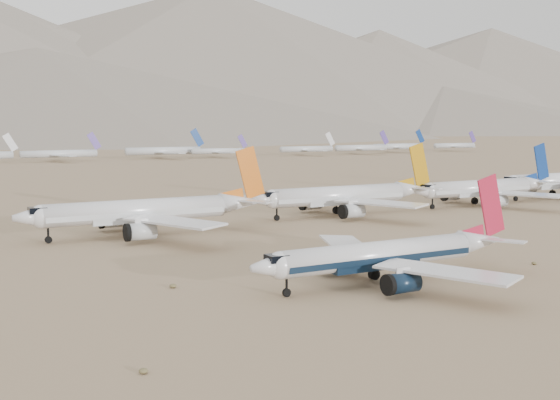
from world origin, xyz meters
name	(u,v)px	position (x,y,z in m)	size (l,w,h in m)	color
ground	(420,284)	(0.00, 0.00, 0.00)	(7000.00, 7000.00, 0.00)	#81684B
main_airliner	(389,254)	(-3.18, 2.83, 3.98)	(41.02, 40.06, 14.48)	silver
row2_navy_widebody	(485,188)	(76.34, 63.60, 4.58)	(46.13, 45.11, 16.41)	silver
row2_gold_tail	(346,195)	(31.91, 64.41, 4.76)	(47.84, 46.79, 17.03)	silver
row2_orange_tail	(148,211)	(-19.09, 58.58, 4.83)	(48.23, 47.19, 17.21)	silver
distant_storage_row	(114,153)	(52.04, 331.77, 4.48)	(620.14, 54.63, 16.17)	silver
foothills	(250,98)	(526.68, 1100.00, 67.15)	(4637.50, 1395.00, 155.00)	slate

